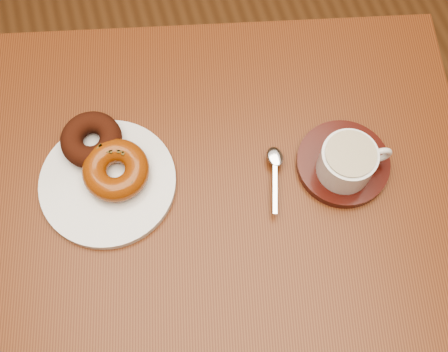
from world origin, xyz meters
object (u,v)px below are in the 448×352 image
object	(u,v)px
donut_plate	(108,182)
coffee_cup	(348,161)
cafe_table	(213,209)
saucer	(343,163)

from	to	relation	value
donut_plate	coffee_cup	world-z (taller)	coffee_cup
cafe_table	donut_plate	xyz separation A→B (m)	(-0.15, 0.04, 0.13)
cafe_table	coffee_cup	world-z (taller)	coffee_cup
coffee_cup	donut_plate	bearing A→B (deg)	171.56
cafe_table	coffee_cup	distance (m)	0.26
saucer	coffee_cup	xyz separation A→B (m)	(-0.00, -0.01, 0.04)
cafe_table	coffee_cup	xyz separation A→B (m)	(0.20, -0.04, 0.17)
cafe_table	saucer	world-z (taller)	saucer
saucer	coffee_cup	size ratio (longest dim) A/B	1.30
cafe_table	donut_plate	world-z (taller)	donut_plate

